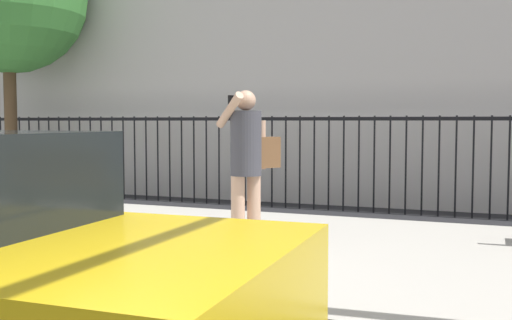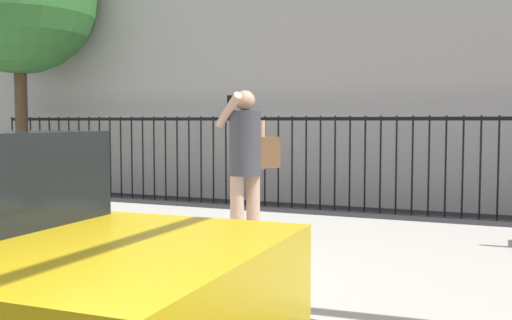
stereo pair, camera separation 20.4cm
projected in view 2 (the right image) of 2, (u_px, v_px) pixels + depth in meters
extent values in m
plane|color=black|center=(19.00, 296.00, 5.18)|extent=(60.00, 60.00, 0.00)
cube|color=#B2ADA3|center=(157.00, 241.00, 7.19)|extent=(28.00, 4.40, 0.15)
cube|color=black|center=(272.00, 119.00, 10.49)|extent=(12.00, 0.04, 0.06)
cylinder|color=black|center=(13.00, 154.00, 12.90)|extent=(0.03, 0.03, 1.60)
cylinder|color=black|center=(22.00, 154.00, 12.80)|extent=(0.03, 0.03, 1.60)
cylinder|color=black|center=(31.00, 155.00, 12.70)|extent=(0.03, 0.03, 1.60)
cylinder|color=black|center=(40.00, 155.00, 12.60)|extent=(0.03, 0.03, 1.60)
cylinder|color=black|center=(50.00, 155.00, 12.50)|extent=(0.03, 0.03, 1.60)
cylinder|color=black|center=(60.00, 155.00, 12.40)|extent=(0.03, 0.03, 1.60)
cylinder|color=black|center=(69.00, 156.00, 12.30)|extent=(0.03, 0.03, 1.60)
cylinder|color=black|center=(79.00, 156.00, 12.20)|extent=(0.03, 0.03, 1.60)
cylinder|color=black|center=(90.00, 156.00, 12.10)|extent=(0.03, 0.03, 1.60)
cylinder|color=black|center=(100.00, 157.00, 12.00)|extent=(0.03, 0.03, 1.60)
cylinder|color=black|center=(110.00, 157.00, 11.90)|extent=(0.03, 0.03, 1.60)
cylinder|color=black|center=(121.00, 157.00, 11.80)|extent=(0.03, 0.03, 1.60)
cylinder|color=black|center=(132.00, 158.00, 11.69)|extent=(0.03, 0.03, 1.60)
cylinder|color=black|center=(143.00, 158.00, 11.59)|extent=(0.03, 0.03, 1.60)
cylinder|color=black|center=(154.00, 158.00, 11.49)|extent=(0.03, 0.03, 1.60)
cylinder|color=black|center=(166.00, 159.00, 11.39)|extent=(0.03, 0.03, 1.60)
cylinder|color=black|center=(177.00, 159.00, 11.29)|extent=(0.03, 0.03, 1.60)
cylinder|color=black|center=(189.00, 159.00, 11.19)|extent=(0.03, 0.03, 1.60)
cylinder|color=black|center=(201.00, 160.00, 11.09)|extent=(0.03, 0.03, 1.60)
cylinder|color=black|center=(213.00, 160.00, 10.99)|extent=(0.03, 0.03, 1.60)
cylinder|color=black|center=(226.00, 160.00, 10.89)|extent=(0.03, 0.03, 1.60)
cylinder|color=black|center=(239.00, 161.00, 10.79)|extent=(0.03, 0.03, 1.60)
cylinder|color=black|center=(252.00, 161.00, 10.69)|extent=(0.03, 0.03, 1.60)
cylinder|color=black|center=(265.00, 161.00, 10.59)|extent=(0.03, 0.03, 1.60)
cylinder|color=black|center=(278.00, 162.00, 10.49)|extent=(0.03, 0.03, 1.60)
cylinder|color=black|center=(292.00, 162.00, 10.39)|extent=(0.03, 0.03, 1.60)
cylinder|color=black|center=(306.00, 163.00, 10.29)|extent=(0.03, 0.03, 1.60)
cylinder|color=black|center=(320.00, 163.00, 10.19)|extent=(0.03, 0.03, 1.60)
cylinder|color=black|center=(335.00, 163.00, 10.09)|extent=(0.03, 0.03, 1.60)
cylinder|color=black|center=(350.00, 164.00, 9.99)|extent=(0.03, 0.03, 1.60)
cylinder|color=black|center=(365.00, 164.00, 9.89)|extent=(0.03, 0.03, 1.60)
cylinder|color=black|center=(380.00, 165.00, 9.79)|extent=(0.03, 0.03, 1.60)
cylinder|color=black|center=(396.00, 165.00, 9.69)|extent=(0.03, 0.03, 1.60)
cylinder|color=black|center=(412.00, 166.00, 9.59)|extent=(0.03, 0.03, 1.60)
cylinder|color=black|center=(429.00, 166.00, 9.49)|extent=(0.03, 0.03, 1.60)
cylinder|color=black|center=(446.00, 167.00, 9.38)|extent=(0.03, 0.03, 1.60)
cylinder|color=black|center=(463.00, 167.00, 9.28)|extent=(0.03, 0.03, 1.60)
cylinder|color=black|center=(480.00, 168.00, 9.18)|extent=(0.03, 0.03, 1.60)
cylinder|color=black|center=(498.00, 168.00, 9.08)|extent=(0.03, 0.03, 1.60)
cylinder|color=black|center=(189.00, 315.00, 3.68)|extent=(0.65, 0.24, 0.64)
cylinder|color=tan|center=(237.00, 211.00, 6.49)|extent=(0.15, 0.15, 0.77)
cylinder|color=tan|center=(253.00, 210.00, 6.59)|extent=(0.15, 0.15, 0.77)
cylinder|color=#3F3F47|center=(245.00, 143.00, 6.49)|extent=(0.48, 0.48, 0.70)
sphere|color=tan|center=(245.00, 100.00, 6.46)|extent=(0.22, 0.22, 0.22)
cylinder|color=tan|center=(228.00, 110.00, 6.37)|extent=(0.44, 0.37, 0.38)
cylinder|color=tan|center=(261.00, 145.00, 6.59)|extent=(0.09, 0.09, 0.54)
cube|color=black|center=(230.00, 102.00, 6.44)|extent=(0.05, 0.06, 0.15)
cube|color=brown|center=(266.00, 152.00, 6.63)|extent=(0.30, 0.32, 0.34)
cylinder|color=#4C3823|center=(22.00, 118.00, 12.02)|extent=(0.24, 0.24, 3.14)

